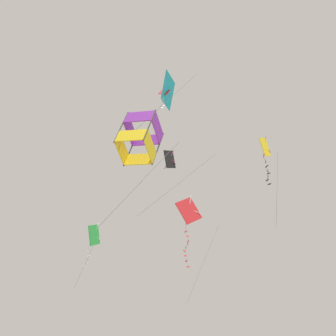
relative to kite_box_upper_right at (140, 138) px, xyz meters
name	(u,v)px	position (x,y,z in m)	size (l,w,h in m)	color
kite_box_upper_right	(140,138)	(0.00, 0.00, 0.00)	(2.81, 2.59, 7.66)	purple
kite_diamond_low_drifter	(265,149)	(6.50, -2.15, 3.34)	(1.47, 0.84, 6.77)	yellow
kite_diamond_mid_left	(94,235)	(6.55, 11.79, 6.24)	(1.75, 0.88, 5.72)	green
kite_delta_near_left	(167,91)	(2.27, 0.66, 7.13)	(3.41, 2.96, 7.34)	#1EB2C6
kite_diamond_far_centre	(189,212)	(7.43, 3.93, 3.73)	(2.62, 1.56, 8.41)	red
kite_diamond_near_right	(170,160)	(4.43, 2.54, 4.65)	(3.85, 2.75, 7.68)	black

